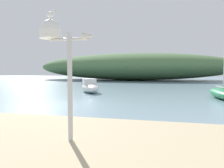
% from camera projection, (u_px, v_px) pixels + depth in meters
% --- Properties ---
extents(ground_plane, '(120.00, 120.00, 0.00)m').
position_uv_depth(ground_plane, '(64.00, 105.00, 11.99)').
color(ground_plane, '#7A99A8').
extents(distant_hill, '(40.27, 15.02, 5.36)m').
position_uv_depth(distant_hill, '(134.00, 67.00, 43.41)').
color(distant_hill, '#517547').
rests_on(distant_hill, ground).
extents(mast_structure, '(1.39, 0.54, 2.99)m').
position_uv_depth(mast_structure, '(56.00, 40.00, 5.26)').
color(mast_structure, silver).
rests_on(mast_structure, beach_sand).
extents(seagull_on_radar, '(0.32, 0.16, 0.23)m').
position_uv_depth(seagull_on_radar, '(51.00, 14.00, 5.25)').
color(seagull_on_radar, orange).
rests_on(seagull_on_radar, mast_structure).
extents(sailboat_by_sandbar, '(1.68, 4.25, 4.48)m').
position_uv_depth(sailboat_by_sandbar, '(223.00, 93.00, 14.59)').
color(sailboat_by_sandbar, '#287A4C').
rests_on(sailboat_by_sandbar, ground).
extents(motorboat_inner_mooring, '(3.05, 3.94, 1.19)m').
position_uv_depth(motorboat_inner_mooring, '(90.00, 87.00, 18.96)').
color(motorboat_inner_mooring, white).
rests_on(motorboat_inner_mooring, ground).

